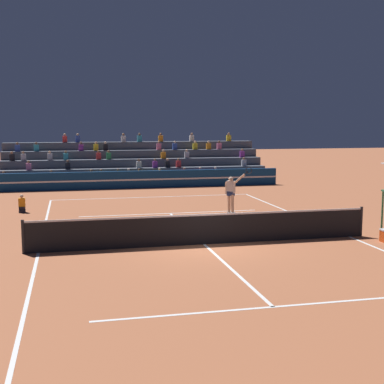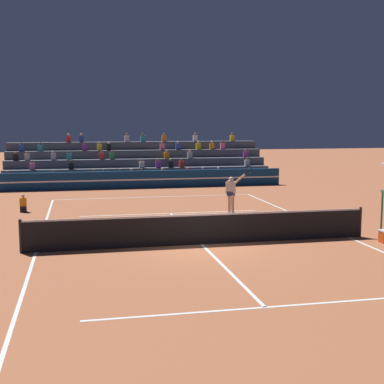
% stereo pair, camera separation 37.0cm
% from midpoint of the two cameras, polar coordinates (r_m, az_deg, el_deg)
% --- Properties ---
extents(ground_plane, '(120.00, 120.00, 0.00)m').
position_cam_midpoint_polar(ground_plane, '(18.46, 1.62, -5.61)').
color(ground_plane, '#AD603D').
extents(court_lines, '(11.10, 23.90, 0.01)m').
position_cam_midpoint_polar(court_lines, '(18.46, 1.62, -5.60)').
color(court_lines, white).
rests_on(court_lines, ground).
extents(tennis_net, '(12.00, 0.10, 1.10)m').
position_cam_midpoint_polar(tennis_net, '(18.35, 1.62, -3.95)').
color(tennis_net, black).
rests_on(tennis_net, ground).
extents(sponsor_banner_wall, '(18.00, 0.26, 1.10)m').
position_cam_midpoint_polar(sponsor_banner_wall, '(34.07, -4.76, 1.35)').
color(sponsor_banner_wall, navy).
rests_on(sponsor_banner_wall, ground).
extents(bleacher_stand, '(17.85, 4.75, 3.38)m').
position_cam_midpoint_polar(bleacher_stand, '(37.78, -5.50, 2.66)').
color(bleacher_stand, '#4C515B').
rests_on(bleacher_stand, ground).
extents(ball_kid_courtside, '(0.30, 0.36, 0.84)m').
position_cam_midpoint_polar(ball_kid_courtside, '(26.09, -17.18, -1.33)').
color(ball_kid_courtside, black).
rests_on(ball_kid_courtside, ground).
extents(tennis_player, '(1.02, 1.03, 2.25)m').
position_cam_midpoint_polar(tennis_player, '(24.36, 4.69, -0.09)').
color(tennis_player, beige).
rests_on(tennis_player, ground).
extents(tennis_ball, '(0.07, 0.07, 0.07)m').
position_cam_midpoint_polar(tennis_ball, '(19.81, 4.70, -4.62)').
color(tennis_ball, '#C6DB33').
rests_on(tennis_ball, ground).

